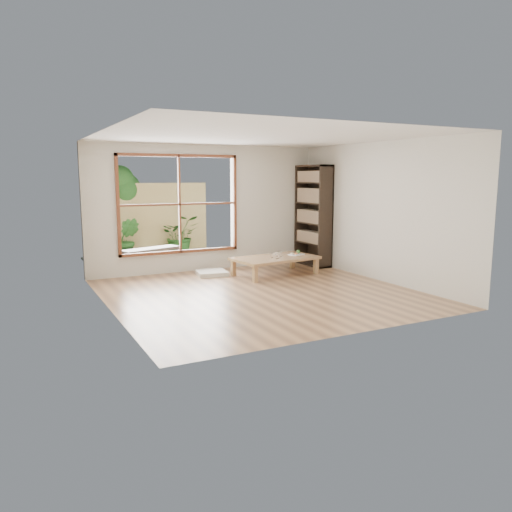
{
  "coord_description": "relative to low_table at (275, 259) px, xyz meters",
  "views": [
    {
      "loc": [
        -3.85,
        -7.31,
        1.96
      ],
      "look_at": [
        0.17,
        0.52,
        0.55
      ],
      "focal_mm": 35.0,
      "sensor_mm": 36.0,
      "label": 1
    }
  ],
  "objects": [
    {
      "name": "glass_mid",
      "position": [
        0.11,
        -0.0,
        0.1
      ],
      "size": [
        0.08,
        0.08,
        0.11
      ],
      "primitive_type": "cylinder",
      "color": "silver",
      "rests_on": "low_table"
    },
    {
      "name": "ground",
      "position": [
        -0.99,
        -1.27,
        -0.32
      ],
      "size": [
        5.0,
        5.0,
        0.0
      ],
      "primitive_type": "plane",
      "color": "tan",
      "rests_on": "ground"
    },
    {
      "name": "garden_bench",
      "position": [
        -2.03,
        1.85,
        0.06
      ],
      "size": [
        1.36,
        0.77,
        0.42
      ],
      "rotation": [
        0.0,
        0.0,
        0.31
      ],
      "color": "black",
      "rests_on": "deck"
    },
    {
      "name": "glass_tall",
      "position": [
        -0.04,
        -0.17,
        0.11
      ],
      "size": [
        0.08,
        0.08,
        0.14
      ],
      "primitive_type": "cylinder",
      "color": "silver",
      "rests_on": "low_table"
    },
    {
      "name": "bookshelf",
      "position": [
        1.31,
        0.63,
        0.78
      ],
      "size": [
        0.35,
        0.99,
        2.2
      ],
      "primitive_type": "cube",
      "color": "black",
      "rests_on": "ground"
    },
    {
      "name": "floor_cushion",
      "position": [
        -1.14,
        0.58,
        -0.28
      ],
      "size": [
        0.66,
        0.66,
        0.08
      ],
      "primitive_type": "cube",
      "rotation": [
        0.0,
        0.0,
        -0.15
      ],
      "color": "white",
      "rests_on": "ground"
    },
    {
      "name": "low_table",
      "position": [
        0.0,
        0.0,
        0.0
      ],
      "size": [
        1.77,
        1.14,
        0.36
      ],
      "rotation": [
        0.0,
        0.0,
        0.13
      ],
      "color": "#9E6D4C",
      "rests_on": "ground"
    },
    {
      "name": "food_tray",
      "position": [
        0.54,
        0.05,
        0.07
      ],
      "size": [
        0.34,
        0.28,
        0.09
      ],
      "rotation": [
        0.0,
        0.0,
        0.25
      ],
      "color": "white",
      "rests_on": "low_table"
    },
    {
      "name": "deck",
      "position": [
        -1.59,
        2.29,
        -0.32
      ],
      "size": [
        2.8,
        2.0,
        0.05
      ],
      "primitive_type": "cube",
      "color": "#322B24",
      "rests_on": "ground"
    },
    {
      "name": "bamboo_fence",
      "position": [
        -1.59,
        3.29,
        0.58
      ],
      "size": [
        2.8,
        0.06,
        1.8
      ],
      "primitive_type": "cube",
      "color": "tan",
      "rests_on": "ground"
    },
    {
      "name": "shrub_right",
      "position": [
        -0.92,
        3.1,
        0.2
      ],
      "size": [
        1.0,
        0.9,
        1.0
      ],
      "primitive_type": "imported",
      "rotation": [
        0.0,
        0.0,
        -0.14
      ],
      "color": "#2D5921",
      "rests_on": "deck"
    },
    {
      "name": "garden_tree",
      "position": [
        -2.27,
        3.59,
        1.31
      ],
      "size": [
        1.04,
        0.85,
        2.22
      ],
      "color": "#4C3D2D",
      "rests_on": "ground"
    },
    {
      "name": "glass_short",
      "position": [
        0.09,
        0.07,
        0.09
      ],
      "size": [
        0.07,
        0.07,
        0.09
      ],
      "primitive_type": "cylinder",
      "color": "silver",
      "rests_on": "low_table"
    },
    {
      "name": "glass_small",
      "position": [
        -0.09,
        -0.03,
        0.08
      ],
      "size": [
        0.06,
        0.06,
        0.08
      ],
      "primitive_type": "cylinder",
      "color": "silver",
      "rests_on": "low_table"
    },
    {
      "name": "shrub_left",
      "position": [
        -2.28,
        2.88,
        0.2
      ],
      "size": [
        0.67,
        0.61,
        1.0
      ],
      "primitive_type": "imported",
      "rotation": [
        0.0,
        0.0,
        -0.37
      ],
      "color": "#2D5921",
      "rests_on": "deck"
    }
  ]
}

